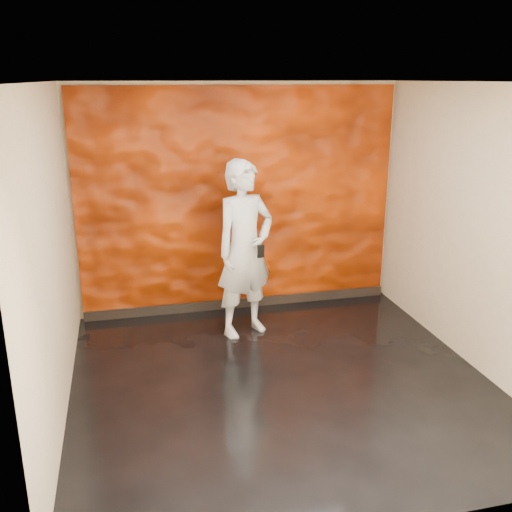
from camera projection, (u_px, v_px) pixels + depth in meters
name	position (u px, v px, depth m)	size (l,w,h in m)	color
room	(283.00, 243.00, 5.17)	(4.02, 4.02, 2.81)	black
feature_wall	(239.00, 202.00, 6.99)	(3.90, 0.06, 2.75)	#C13801
baseboard	(241.00, 303.00, 7.35)	(3.90, 0.04, 0.12)	black
man	(245.00, 249.00, 6.36)	(0.73, 0.48, 2.01)	#9399A2
phone	(261.00, 251.00, 6.12)	(0.08, 0.02, 0.14)	black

